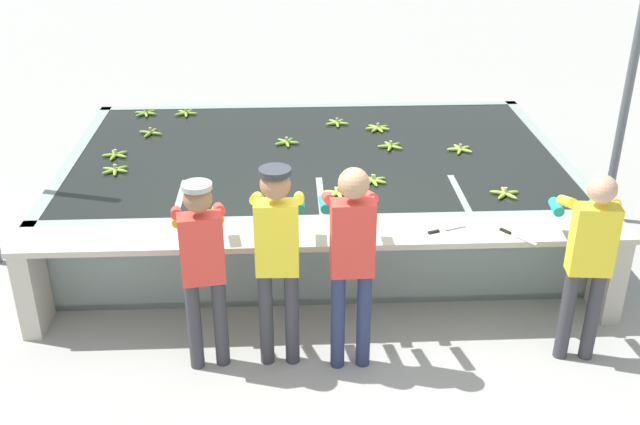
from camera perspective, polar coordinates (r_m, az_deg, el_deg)
ground_plane at (r=6.36m, az=0.47°, el=-9.26°), size 80.00×80.00×0.00m
wash_tank at (r=7.92m, az=-0.30°, el=1.77°), size 5.07×3.19×0.84m
work_ledge at (r=6.21m, az=0.38°, el=-3.43°), size 5.07×0.45×0.84m
worker_0 at (r=5.61m, az=-8.96°, el=-3.49°), size 0.48×0.73×1.56m
worker_1 at (r=5.55m, az=-3.27°, el=-2.71°), size 0.42×0.72×1.66m
worker_2 at (r=5.51m, az=2.43°, el=-2.91°), size 0.42×0.72×1.68m
worker_3 at (r=5.99m, az=19.83°, el=-2.83°), size 0.45×0.72×1.58m
banana_bunch_floating_0 at (r=9.02m, az=-10.18°, el=7.47°), size 0.27×0.27×0.08m
banana_bunch_floating_1 at (r=8.56m, az=1.30°, el=6.85°), size 0.28×0.27×0.08m
banana_bunch_floating_2 at (r=7.90m, az=5.40°, el=5.07°), size 0.27×0.28×0.08m
banana_bunch_floating_3 at (r=6.78m, az=1.41°, el=1.50°), size 0.27×0.28×0.08m
banana_bunch_floating_4 at (r=8.42m, az=4.43°, el=6.44°), size 0.28×0.28×0.08m
banana_bunch_floating_5 at (r=9.12m, az=-13.14°, el=7.39°), size 0.28×0.28×0.08m
banana_bunch_floating_6 at (r=7.92m, az=10.63°, el=4.77°), size 0.27×0.28×0.08m
banana_bunch_floating_7 at (r=7.06m, az=4.04°, el=2.47°), size 0.28×0.28×0.08m
banana_bunch_floating_8 at (r=6.98m, az=13.93°, el=1.43°), size 0.28×0.27×0.08m
banana_bunch_floating_9 at (r=7.92m, az=-15.31°, el=4.27°), size 0.27×0.28×0.08m
banana_bunch_floating_10 at (r=7.98m, az=-2.55°, el=5.38°), size 0.27×0.27×0.08m
banana_bunch_floating_11 at (r=7.54m, az=-15.34°, el=3.16°), size 0.27×0.28×0.08m
banana_bunch_floating_12 at (r=8.46m, az=-12.79°, el=5.96°), size 0.28×0.28×0.08m
knife_0 at (r=6.22m, az=9.22°, el=-1.34°), size 0.34×0.15×0.02m
knife_1 at (r=6.27m, az=14.45°, el=-1.61°), size 0.24×0.29×0.02m
support_post_right at (r=8.25m, az=22.60°, el=9.55°), size 0.09×0.09×3.20m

